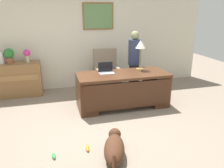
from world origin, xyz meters
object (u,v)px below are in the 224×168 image
Objects in this scene: desk_lamp at (141,46)px; desk at (123,89)px; vase_empty at (1,58)px; armchair at (106,74)px; person_standing at (134,62)px; dog_lying at (114,148)px; vase_with_flowers at (27,54)px; potted_plant at (9,55)px; dog_toy_bone at (54,156)px; laptop at (106,70)px; credenza at (13,80)px; dog_toy_plush at (87,148)px.

desk is at bearing -153.87° from desk_lamp.
desk_lamp is 2.46× the size of vase_empty.
vase_empty is at bearing 152.29° from desk.
armchair is 0.71× the size of person_standing.
vase_with_flowers is (-1.33, 3.10, 0.88)m from dog_lying.
person_standing is at bearing -11.21° from potted_plant.
laptop is at bearing 53.79° from dog_toy_bone.
desk is at bearing -29.60° from credenza.
desk_lamp reaches higher than desk.
laptop is (-0.21, -0.83, 0.32)m from armchair.
dog_toy_bone is at bearing -73.24° from potted_plant.
credenza is at bearing 116.08° from dog_toy_plush.
dog_lying is 5.44× the size of dog_toy_bone.
person_standing reaches higher than armchair.
person_standing reaches higher than vase_empty.
vase_empty is at bearing 121.81° from dog_lying.
laptop is at bearing -29.94° from credenza.
dog_toy_bone is (0.87, -2.87, -1.01)m from potted_plant.
credenza is 2.43m from laptop.
dog_lying is 4.31× the size of dog_toy_plush.
armchair is 1.30× the size of dog_lying.
dog_toy_plush is (-0.71, -1.60, -0.79)m from laptop.
dog_toy_plush is at bearing -110.75° from armchair.
person_standing is (2.96, -0.59, 0.39)m from credenza.
desk_lamp is (1.16, 1.96, 1.14)m from dog_lying.
desk_lamp is at bearing 40.41° from dog_toy_bone.
dog_toy_plush is (1.37, -2.80, -0.39)m from credenza.
desk is 5.48× the size of potted_plant.
dog_lying is 1.28× the size of desk_lamp.
armchair is 1.26m from desk_lamp.
credenza is 1.21× the size of armchair.
vase_with_flowers is 2.02× the size of dog_toy_bone.
potted_plant is (-2.89, 1.15, -0.27)m from desk_lamp.
desk is at bearing -124.81° from person_standing.
vase_empty is at bearing 119.27° from dog_toy_plush.
dog_toy_plush is at bearing -63.92° from credenza.
dog_toy_plush is (1.57, -2.80, -0.94)m from vase_empty.
dog_lying is at bearing -101.75° from armchair.
laptop reaches higher than dog_lying.
vase_empty is 1.37× the size of dog_toy_plush.
armchair is 3.10× the size of potted_plant.
credenza reaches higher than dog_lying.
desk_lamp reaches higher than vase_with_flowers.
vase_with_flowers is at bearing 155.27° from desk_lamp.
desk is at bearing -29.52° from potted_plant.
armchair reaches higher than desk.
dog_lying is 2.68× the size of laptop.
vase_empty is at bearing 171.57° from armchair.
dog_lying is at bearing -60.91° from credenza.
vase_with_flowers reaches higher than armchair.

